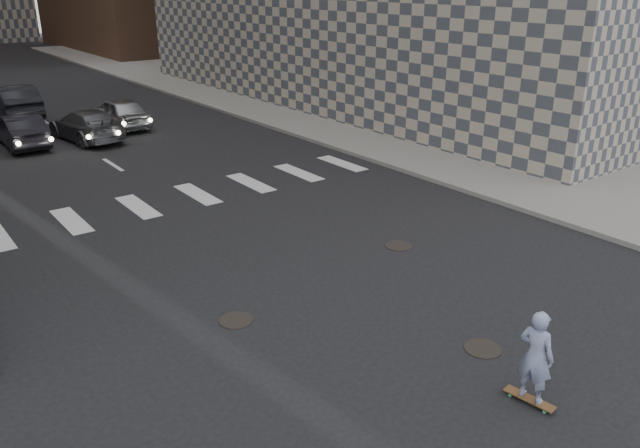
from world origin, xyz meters
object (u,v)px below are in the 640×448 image
at_px(traffic_car_b, 86,125).
at_px(traffic_car_d, 119,112).
at_px(skateboarder, 536,356).
at_px(traffic_car_a, 21,130).
at_px(traffic_car_e, 15,101).

height_order(traffic_car_b, traffic_car_d, traffic_car_d).
relative_size(skateboarder, traffic_car_a, 0.41).
xyz_separation_m(skateboarder, traffic_car_e, (-1.36, 29.34, -0.08)).
relative_size(traffic_car_a, traffic_car_e, 0.84).
distance_m(traffic_car_a, traffic_car_b, 2.55).
xyz_separation_m(traffic_car_d, traffic_car_e, (-3.32, 5.34, 0.10)).
relative_size(traffic_car_b, traffic_car_d, 1.09).
distance_m(skateboarder, traffic_car_a, 23.10).
height_order(traffic_car_d, traffic_car_e, traffic_car_e).
xyz_separation_m(traffic_car_b, traffic_car_d, (2.01, 1.55, 0.05)).
relative_size(traffic_car_d, traffic_car_e, 0.85).
bearing_deg(skateboarder, traffic_car_b, 81.93).
bearing_deg(traffic_car_e, skateboarder, 94.03).
xyz_separation_m(skateboarder, traffic_car_b, (-0.05, 22.45, -0.23)).
distance_m(traffic_car_b, traffic_car_e, 7.01).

